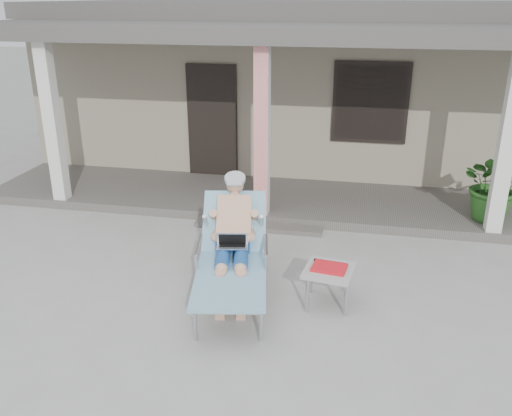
# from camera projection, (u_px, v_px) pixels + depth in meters

# --- Properties ---
(ground) EXTENTS (60.00, 60.00, 0.00)m
(ground) POSITION_uv_depth(u_px,v_px,m) (230.00, 287.00, 6.81)
(ground) COLOR #9E9E99
(ground) RESTS_ON ground
(house) EXTENTS (10.40, 5.40, 3.30)m
(house) POSITION_uv_depth(u_px,v_px,m) (298.00, 79.00, 12.12)
(house) COLOR gray
(house) RESTS_ON ground
(porch_deck) EXTENTS (10.00, 2.00, 0.15)m
(porch_deck) POSITION_uv_depth(u_px,v_px,m) (271.00, 199.00, 9.52)
(porch_deck) COLOR #605B56
(porch_deck) RESTS_ON ground
(porch_overhang) EXTENTS (10.00, 2.30, 2.85)m
(porch_overhang) POSITION_uv_depth(u_px,v_px,m) (272.00, 38.00, 8.47)
(porch_overhang) COLOR silver
(porch_overhang) RESTS_ON porch_deck
(porch_step) EXTENTS (2.00, 0.30, 0.07)m
(porch_step) POSITION_uv_depth(u_px,v_px,m) (258.00, 227.00, 8.48)
(porch_step) COLOR #605B56
(porch_step) RESTS_ON ground
(lounger) EXTENTS (1.16, 2.19, 1.38)m
(lounger) POSITION_uv_depth(u_px,v_px,m) (232.00, 227.00, 6.42)
(lounger) COLOR #B7B7BC
(lounger) RESTS_ON ground
(side_table) EXTENTS (0.63, 0.63, 0.50)m
(side_table) POSITION_uv_depth(u_px,v_px,m) (329.00, 272.00, 6.28)
(side_table) COLOR #A4A39F
(side_table) RESTS_ON ground
(potted_palm) EXTENTS (1.08, 0.95, 1.15)m
(potted_palm) POSITION_uv_depth(u_px,v_px,m) (496.00, 184.00, 8.26)
(potted_palm) COLOR #26591E
(potted_palm) RESTS_ON porch_deck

